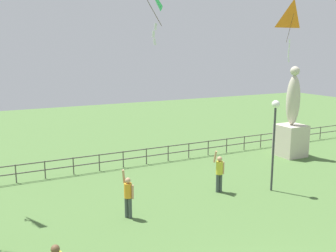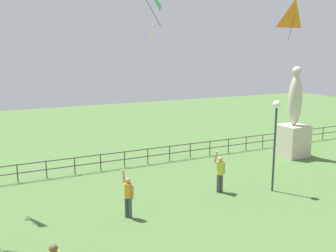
{
  "view_description": "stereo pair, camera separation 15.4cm",
  "coord_description": "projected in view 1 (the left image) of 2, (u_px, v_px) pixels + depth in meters",
  "views": [
    {
      "loc": [
        -6.74,
        -5.73,
        6.47
      ],
      "look_at": [
        -0.24,
        6.93,
        3.7
      ],
      "focal_mm": 40.89,
      "sensor_mm": 36.0,
      "label": 1
    },
    {
      "loc": [
        -6.6,
        -5.8,
        6.47
      ],
      "look_at": [
        -0.24,
        6.93,
        3.7
      ],
      "focal_mm": 40.89,
      "sensor_mm": 36.0,
      "label": 2
    }
  ],
  "objects": [
    {
      "name": "person_1",
      "position": [
        219.0,
        171.0,
        17.76
      ],
      "size": [
        0.52,
        0.35,
        2.01
      ],
      "color": "#3F4C47",
      "rests_on": "ground_plane"
    },
    {
      "name": "person_0",
      "position": [
        128.0,
        194.0,
        14.98
      ],
      "size": [
        0.37,
        0.48,
        1.95
      ],
      "color": "#3F4C47",
      "rests_on": "ground_plane"
    },
    {
      "name": "waterfront_railing",
      "position": [
        109.0,
        159.0,
        21.24
      ],
      "size": [
        36.02,
        0.06,
        0.95
      ],
      "color": "#4C4742",
      "rests_on": "ground_plane"
    },
    {
      "name": "statue_monument",
      "position": [
        291.0,
        127.0,
        23.84
      ],
      "size": [
        1.58,
        1.58,
        5.6
      ],
      "color": "beige",
      "rests_on": "ground_plane"
    },
    {
      "name": "lamppost",
      "position": [
        275.0,
        125.0,
        17.54
      ],
      "size": [
        0.36,
        0.36,
        4.31
      ],
      "color": "#38383D",
      "rests_on": "ground_plane"
    },
    {
      "name": "kite_0",
      "position": [
        294.0,
        15.0,
        17.65
      ],
      "size": [
        1.07,
        0.71,
        2.88
      ],
      "color": "orange"
    }
  ]
}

